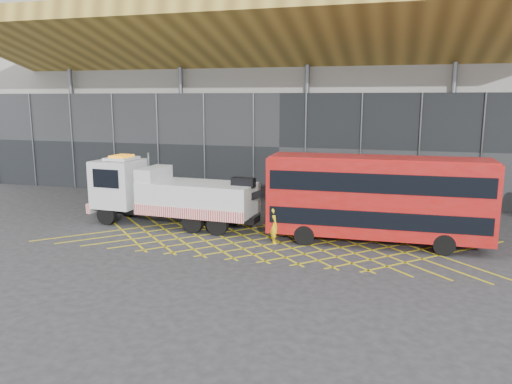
% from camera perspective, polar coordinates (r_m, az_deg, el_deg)
% --- Properties ---
extents(ground_plane, '(120.00, 120.00, 0.00)m').
position_cam_1_polar(ground_plane, '(28.33, -6.71, -5.01)').
color(ground_plane, '#27272A').
extents(road_markings, '(24.76, 7.16, 0.01)m').
position_cam_1_polar(road_markings, '(27.07, 1.16, -5.66)').
color(road_markings, gold).
rests_on(road_markings, ground_plane).
extents(construction_building, '(55.00, 23.97, 18.00)m').
position_cam_1_polar(construction_building, '(44.40, 4.80, 12.39)').
color(construction_building, gray).
rests_on(construction_building, ground_plane).
extents(recovery_truck, '(12.19, 3.47, 4.24)m').
position_cam_1_polar(recovery_truck, '(30.62, -10.14, -0.15)').
color(recovery_truck, black).
rests_on(recovery_truck, ground_plane).
extents(bus_towed, '(11.49, 2.97, 4.64)m').
position_cam_1_polar(bus_towed, '(26.78, 13.67, -0.48)').
color(bus_towed, '#9E0F0C').
rests_on(bus_towed, ground_plane).
extents(worker, '(0.71, 0.84, 1.95)m').
position_cam_1_polar(worker, '(26.56, 2.12, -3.82)').
color(worker, yellow).
rests_on(worker, ground_plane).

